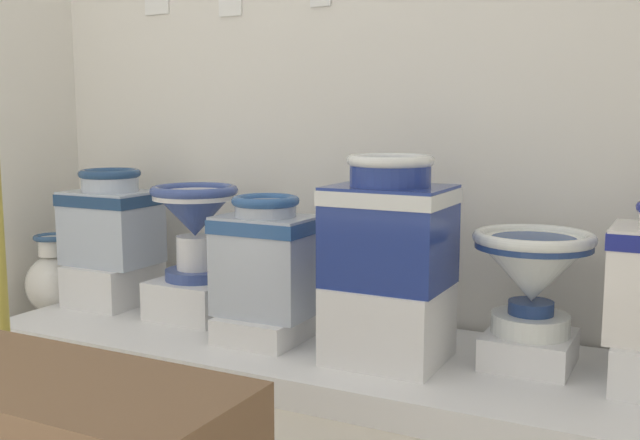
# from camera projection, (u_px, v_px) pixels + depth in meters

# --- Properties ---
(display_platform) EXTENTS (2.68, 0.80, 0.10)m
(display_platform) POSITION_uv_depth(u_px,v_px,m) (331.00, 357.00, 2.73)
(display_platform) COLOR white
(display_platform) RESTS_ON ground_plane
(plinth_block_pale_glazed) EXTENTS (0.30, 0.36, 0.18)m
(plinth_block_pale_glazed) POSITION_uv_depth(u_px,v_px,m) (114.00, 283.00, 3.30)
(plinth_block_pale_glazed) COLOR white
(plinth_block_pale_glazed) RESTS_ON display_platform
(antique_toilet_pale_glazed) EXTENTS (0.38, 0.29, 0.41)m
(antique_toilet_pale_glazed) POSITION_uv_depth(u_px,v_px,m) (111.00, 217.00, 3.26)
(antique_toilet_pale_glazed) COLOR silver
(antique_toilet_pale_glazed) RESTS_ON plinth_block_pale_glazed
(plinth_block_squat_floral) EXTENTS (0.32, 0.33, 0.16)m
(plinth_block_squat_floral) POSITION_uv_depth(u_px,v_px,m) (197.00, 298.00, 3.08)
(plinth_block_squat_floral) COLOR white
(plinth_block_squat_floral) RESTS_ON display_platform
(antique_toilet_squat_floral) EXTENTS (0.36, 0.36, 0.39)m
(antique_toilet_squat_floral) POSITION_uv_depth(u_px,v_px,m) (195.00, 216.00, 3.03)
(antique_toilet_squat_floral) COLOR #3C5095
(antique_toilet_squat_floral) RESTS_ON plinth_block_squat_floral
(plinth_block_central_ornate) EXTENTS (0.29, 0.34, 0.09)m
(plinth_block_central_ornate) POSITION_uv_depth(u_px,v_px,m) (267.00, 326.00, 2.78)
(plinth_block_central_ornate) COLOR white
(plinth_block_central_ornate) RESTS_ON display_platform
(antique_toilet_central_ornate) EXTENTS (0.36, 0.26, 0.44)m
(antique_toilet_central_ornate) POSITION_uv_depth(u_px,v_px,m) (266.00, 254.00, 2.74)
(antique_toilet_central_ornate) COLOR #B3BECE
(antique_toilet_central_ornate) RESTS_ON plinth_block_central_ornate
(plinth_block_rightmost) EXTENTS (0.38, 0.34, 0.26)m
(plinth_block_rightmost) POSITION_uv_depth(u_px,v_px,m) (388.00, 322.00, 2.53)
(plinth_block_rightmost) COLOR white
(plinth_block_rightmost) RESTS_ON display_platform
(antique_toilet_rightmost) EXTENTS (0.40, 0.33, 0.44)m
(antique_toilet_rightmost) POSITION_uv_depth(u_px,v_px,m) (390.00, 221.00, 2.48)
(antique_toilet_rightmost) COLOR navy
(antique_toilet_rightmost) RESTS_ON plinth_block_rightmost
(plinth_block_slender_white) EXTENTS (0.28, 0.30, 0.11)m
(plinth_block_slender_white) POSITION_uv_depth(u_px,v_px,m) (529.00, 349.00, 2.48)
(plinth_block_slender_white) COLOR white
(plinth_block_slender_white) RESTS_ON display_platform
(antique_toilet_slender_white) EXTENTS (0.40, 0.40, 0.34)m
(antique_toilet_slender_white) POSITION_uv_depth(u_px,v_px,m) (533.00, 268.00, 2.45)
(antique_toilet_slender_white) COLOR white
(antique_toilet_slender_white) RESTS_ON plinth_block_slender_white
(decorative_vase_companion) EXTENTS (0.25, 0.25, 0.39)m
(decorative_vase_companion) POSITION_uv_depth(u_px,v_px,m) (54.00, 282.00, 3.39)
(decorative_vase_companion) COLOR #31537E
(decorative_vase_companion) RESTS_ON ground_plane
(stanchion_post_near_left) EXTENTS (0.28, 0.28, 1.05)m
(stanchion_post_near_left) POSITION_uv_depth(u_px,v_px,m) (3.00, 316.00, 2.39)
(stanchion_post_near_left) COLOR gold
(stanchion_post_near_left) RESTS_ON ground_plane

